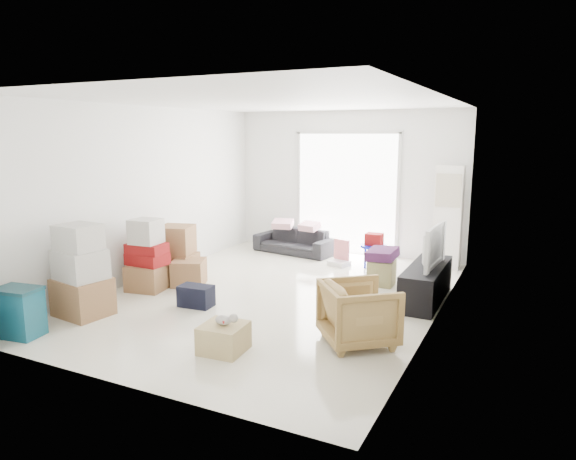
# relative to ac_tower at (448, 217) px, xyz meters

# --- Properties ---
(room_shell) EXTENTS (4.98, 6.48, 3.18)m
(room_shell) POSITION_rel_ac_tower_xyz_m (-1.95, -2.65, 0.48)
(room_shell) COLOR silver
(room_shell) RESTS_ON ground
(sliding_door) EXTENTS (2.10, 0.04, 2.33)m
(sliding_door) POSITION_rel_ac_tower_xyz_m (-1.95, 0.33, 0.37)
(sliding_door) COLOR white
(sliding_door) RESTS_ON room_shell
(ac_tower) EXTENTS (0.45, 0.30, 1.75)m
(ac_tower) POSITION_rel_ac_tower_xyz_m (0.00, 0.00, 0.00)
(ac_tower) COLOR white
(ac_tower) RESTS_ON room_shell
(tv_console) EXTENTS (0.45, 1.50, 0.50)m
(tv_console) POSITION_rel_ac_tower_xyz_m (0.05, -1.97, -0.63)
(tv_console) COLOR black
(tv_console) RESTS_ON room_shell
(television) EXTENTS (0.62, 1.01, 0.13)m
(television) POSITION_rel_ac_tower_xyz_m (0.05, -1.97, -0.31)
(television) COLOR black
(television) RESTS_ON tv_console
(sofa) EXTENTS (1.63, 0.70, 0.62)m
(sofa) POSITION_rel_ac_tower_xyz_m (-2.82, -0.15, -0.57)
(sofa) COLOR #242429
(sofa) RESTS_ON room_shell
(pillow_left) EXTENTS (0.47, 0.40, 0.13)m
(pillow_left) POSITION_rel_ac_tower_xyz_m (-3.07, -0.14, -0.19)
(pillow_left) COLOR #D198A6
(pillow_left) RESTS_ON sofa
(pillow_right) EXTENTS (0.42, 0.36, 0.13)m
(pillow_right) POSITION_rel_ac_tower_xyz_m (-2.50, -0.15, -0.20)
(pillow_right) COLOR #D198A6
(pillow_right) RESTS_ON sofa
(armchair) EXTENTS (1.01, 1.01, 0.76)m
(armchair) POSITION_rel_ac_tower_xyz_m (-0.32, -3.78, -0.49)
(armchair) COLOR tan
(armchair) RESTS_ON room_shell
(storage_bins) EXTENTS (0.54, 0.42, 0.57)m
(storage_bins) POSITION_rel_ac_tower_xyz_m (-3.85, -5.27, -0.59)
(storage_bins) COLOR #0F495E
(storage_bins) RESTS_ON room_shell
(box_stack_a) EXTENTS (0.70, 0.61, 1.17)m
(box_stack_a) POSITION_rel_ac_tower_xyz_m (-3.75, -4.45, -0.35)
(box_stack_a) COLOR #906441
(box_stack_a) RESTS_ON room_shell
(box_stack_b) EXTENTS (0.59, 0.59, 1.06)m
(box_stack_b) POSITION_rel_ac_tower_xyz_m (-3.75, -3.24, -0.42)
(box_stack_b) COLOR #906441
(box_stack_b) RESTS_ON room_shell
(box_stack_c) EXTENTS (0.62, 0.61, 0.85)m
(box_stack_c) POSITION_rel_ac_tower_xyz_m (-3.72, -2.59, -0.46)
(box_stack_c) COLOR #906441
(box_stack_c) RESTS_ON room_shell
(loose_box) EXTENTS (0.61, 0.61, 0.39)m
(loose_box) POSITION_rel_ac_tower_xyz_m (-3.35, -2.78, -0.68)
(loose_box) COLOR #906441
(loose_box) RESTS_ON room_shell
(duffel_bag) EXTENTS (0.47, 0.30, 0.28)m
(duffel_bag) POSITION_rel_ac_tower_xyz_m (-2.66, -3.55, -0.73)
(duffel_bag) COLOR black
(duffel_bag) RESTS_ON room_shell
(ottoman) EXTENTS (0.39, 0.39, 0.38)m
(ottoman) POSITION_rel_ac_tower_xyz_m (-0.71, -1.49, -0.69)
(ottoman) COLOR #8D8552
(ottoman) RESTS_ON room_shell
(blanket) EXTENTS (0.45, 0.45, 0.14)m
(blanket) POSITION_rel_ac_tower_xyz_m (-0.71, -1.49, -0.43)
(blanket) COLOR #4A1D4A
(blanket) RESTS_ON ottoman
(kids_table) EXTENTS (0.46, 0.46, 0.60)m
(kids_table) POSITION_rel_ac_tower_xyz_m (-1.12, -0.55, -0.45)
(kids_table) COLOR #0E19B9
(kids_table) RESTS_ON room_shell
(toy_walker) EXTENTS (0.39, 0.37, 0.44)m
(toy_walker) POSITION_rel_ac_tower_xyz_m (-1.70, -0.64, -0.75)
(toy_walker) COLOR silver
(toy_walker) RESTS_ON room_shell
(wood_crate) EXTENTS (0.48, 0.48, 0.30)m
(wood_crate) POSITION_rel_ac_tower_xyz_m (-1.54, -4.60, -0.73)
(wood_crate) COLOR tan
(wood_crate) RESTS_ON room_shell
(plush_bunny) EXTENTS (0.25, 0.15, 0.13)m
(plush_bunny) POSITION_rel_ac_tower_xyz_m (-1.51, -4.60, -0.52)
(plush_bunny) COLOR #B2ADA8
(plush_bunny) RESTS_ON wood_crate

